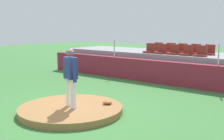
# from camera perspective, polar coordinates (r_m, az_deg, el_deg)

# --- Properties ---
(ground_plane) EXTENTS (60.00, 60.00, 0.00)m
(ground_plane) POSITION_cam_1_polar(r_m,az_deg,el_deg) (9.05, -8.24, -8.45)
(ground_plane) COLOR #3C7939
(pitchers_mound) EXTENTS (3.22, 3.22, 0.20)m
(pitchers_mound) POSITION_cam_1_polar(r_m,az_deg,el_deg) (9.02, -8.26, -7.84)
(pitchers_mound) COLOR #9E6D40
(pitchers_mound) RESTS_ON ground_plane
(pitcher) EXTENTS (0.81, 0.42, 1.84)m
(pitcher) POSITION_cam_1_polar(r_m,az_deg,el_deg) (8.70, -8.32, -0.56)
(pitcher) COLOR white
(pitcher) RESTS_ON pitchers_mound
(baseball) EXTENTS (0.07, 0.07, 0.07)m
(baseball) POSITION_cam_1_polar(r_m,az_deg,el_deg) (9.47, -9.06, -6.19)
(baseball) COLOR white
(baseball) RESTS_ON pitchers_mound
(fielding_glove) EXTENTS (0.36, 0.34, 0.11)m
(fielding_glove) POSITION_cam_1_polar(r_m,az_deg,el_deg) (9.09, -0.96, -6.60)
(fielding_glove) COLOR brown
(fielding_glove) RESTS_ON pitchers_mound
(brick_barrier) EXTENTS (14.53, 0.40, 1.07)m
(brick_barrier) POSITION_cam_1_polar(r_m,az_deg,el_deg) (13.47, 10.19, -0.48)
(brick_barrier) COLOR maroon
(brick_barrier) RESTS_ON ground_plane
(fence_post_left) EXTENTS (0.06, 0.06, 0.88)m
(fence_post_left) POSITION_cam_1_polar(r_m,az_deg,el_deg) (14.96, 0.46, 4.34)
(fence_post_left) COLOR silver
(fence_post_left) RESTS_ON brick_barrier
(fence_post_right) EXTENTS (0.06, 0.06, 0.88)m
(fence_post_right) POSITION_cam_1_polar(r_m,az_deg,el_deg) (12.35, 20.59, 2.84)
(fence_post_right) COLOR silver
(fence_post_right) RESTS_ON brick_barrier
(bleacher_platform) EXTENTS (13.89, 3.03, 1.30)m
(bleacher_platform) POSITION_cam_1_polar(r_m,az_deg,el_deg) (15.24, 13.86, 0.90)
(bleacher_platform) COLOR gray
(bleacher_platform) RESTS_ON ground_plane
(stadium_chair_0) EXTENTS (0.48, 0.44, 0.50)m
(stadium_chair_0) POSITION_cam_1_polar(r_m,az_deg,el_deg) (14.92, 7.55, 4.02)
(stadium_chair_0) COLOR maroon
(stadium_chair_0) RESTS_ON bleacher_platform
(stadium_chair_1) EXTENTS (0.48, 0.44, 0.50)m
(stadium_chair_1) POSITION_cam_1_polar(r_m,az_deg,el_deg) (14.56, 9.77, 3.86)
(stadium_chair_1) COLOR maroon
(stadium_chair_1) RESTS_ON bleacher_platform
(stadium_chair_2) EXTENTS (0.48, 0.44, 0.50)m
(stadium_chair_2) POSITION_cam_1_polar(r_m,az_deg,el_deg) (14.25, 12.28, 3.68)
(stadium_chair_2) COLOR maroon
(stadium_chair_2) RESTS_ON bleacher_platform
(stadium_chair_3) EXTENTS (0.48, 0.44, 0.50)m
(stadium_chair_3) POSITION_cam_1_polar(r_m,az_deg,el_deg) (13.94, 14.81, 3.48)
(stadium_chair_3) COLOR maroon
(stadium_chair_3) RESTS_ON bleacher_platform
(stadium_chair_4) EXTENTS (0.48, 0.44, 0.50)m
(stadium_chair_4) POSITION_cam_1_polar(r_m,az_deg,el_deg) (13.70, 17.40, 3.28)
(stadium_chair_4) COLOR maroon
(stadium_chair_4) RESTS_ON bleacher_platform
(stadium_chair_5) EXTENTS (0.48, 0.44, 0.50)m
(stadium_chair_5) POSITION_cam_1_polar(r_m,az_deg,el_deg) (15.71, 9.13, 4.22)
(stadium_chair_5) COLOR maroon
(stadium_chair_5) RESTS_ON bleacher_platform
(stadium_chair_6) EXTENTS (0.48, 0.44, 0.50)m
(stadium_chair_6) POSITION_cam_1_polar(r_m,az_deg,el_deg) (15.37, 11.56, 4.06)
(stadium_chair_6) COLOR maroon
(stadium_chair_6) RESTS_ON bleacher_platform
(stadium_chair_7) EXTENTS (0.48, 0.44, 0.50)m
(stadium_chair_7) POSITION_cam_1_polar(r_m,az_deg,el_deg) (15.05, 13.84, 3.88)
(stadium_chair_7) COLOR maroon
(stadium_chair_7) RESTS_ON bleacher_platform
(stadium_chair_8) EXTENTS (0.48, 0.44, 0.50)m
(stadium_chair_8) POSITION_cam_1_polar(r_m,az_deg,el_deg) (14.79, 16.30, 3.71)
(stadium_chair_8) COLOR maroon
(stadium_chair_8) RESTS_ON bleacher_platform
(stadium_chair_9) EXTENTS (0.48, 0.44, 0.50)m
(stadium_chair_9) POSITION_cam_1_polar(r_m,az_deg,el_deg) (14.52, 18.92, 3.49)
(stadium_chair_9) COLOR maroon
(stadium_chair_9) RESTS_ON bleacher_platform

